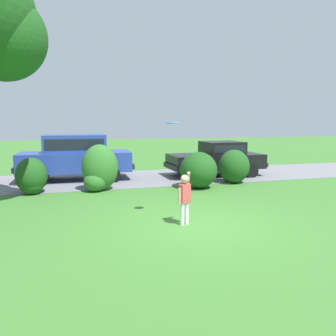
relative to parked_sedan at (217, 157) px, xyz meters
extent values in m
plane|color=#3D752D|center=(-3.46, -6.66, -0.85)|extent=(80.00, 80.00, 0.00)
cube|color=slate|center=(-3.46, 0.29, -0.84)|extent=(28.00, 4.40, 0.02)
ellipsoid|color=#1E511C|center=(-7.98, -3.83, 3.83)|extent=(2.30, 2.30, 2.30)
ellipsoid|color=#1E511C|center=(-7.70, -1.74, -0.23)|extent=(1.05, 1.21, 1.24)
ellipsoid|color=#1E511C|center=(-7.69, -1.88, -0.50)|extent=(0.77, 0.77, 0.69)
ellipsoid|color=#33702B|center=(-5.39, -1.82, -0.02)|extent=(1.29, 1.11, 1.66)
ellipsoid|color=#33702B|center=(-5.59, -2.02, -0.49)|extent=(0.80, 0.80, 0.72)
ellipsoid|color=#1E511C|center=(-1.85, -2.42, -0.17)|extent=(1.37, 1.45, 1.35)
ellipsoid|color=#1E511C|center=(-0.10, -1.85, -0.17)|extent=(1.25, 1.17, 1.35)
cube|color=black|center=(-0.10, 0.00, -0.17)|extent=(4.23, 1.91, 0.64)
cube|color=black|center=(0.22, 0.00, 0.43)|extent=(1.71, 1.65, 0.56)
cube|color=black|center=(0.22, 0.00, 0.43)|extent=(1.57, 1.66, 0.34)
cylinder|color=black|center=(-1.38, -0.96, -0.55)|extent=(0.60, 0.23, 0.60)
cylinder|color=black|center=(-1.41, 0.92, -0.55)|extent=(0.60, 0.23, 0.60)
cylinder|color=black|center=(1.22, -0.92, -0.55)|extent=(0.60, 0.23, 0.60)
cylinder|color=black|center=(1.19, 0.96, -0.55)|extent=(0.60, 0.23, 0.60)
cube|color=black|center=(-2.24, -0.04, -0.33)|extent=(0.15, 1.75, 0.20)
cube|color=black|center=(2.04, 0.03, -0.33)|extent=(0.15, 1.75, 0.20)
cube|color=#28429E|center=(-6.20, 0.53, -0.05)|extent=(4.54, 1.93, 0.80)
cube|color=#28429E|center=(-6.20, 0.53, 0.71)|extent=(2.51, 1.67, 0.72)
cube|color=black|center=(-6.20, 0.53, 0.71)|extent=(2.31, 1.69, 0.43)
cylinder|color=black|center=(-7.62, -0.38, -0.51)|extent=(0.68, 0.23, 0.68)
cylinder|color=black|center=(-7.58, 1.50, -0.51)|extent=(0.68, 0.23, 0.68)
cylinder|color=black|center=(-4.83, -0.43, -0.51)|extent=(0.68, 0.23, 0.68)
cylinder|color=black|center=(-4.79, 1.45, -0.51)|extent=(0.68, 0.23, 0.68)
cube|color=black|center=(-8.49, 0.58, -0.25)|extent=(0.16, 1.75, 0.20)
cube|color=black|center=(-3.91, 0.49, -0.25)|extent=(0.16, 1.75, 0.20)
cylinder|color=white|center=(-3.85, -6.54, -0.57)|extent=(0.10, 0.10, 0.55)
cylinder|color=white|center=(-3.72, -6.49, -0.57)|extent=(0.10, 0.10, 0.55)
cube|color=#DB4C4C|center=(-3.79, -6.52, -0.08)|extent=(0.30, 0.25, 0.44)
sphere|color=tan|center=(-3.79, -6.52, 0.26)|extent=(0.20, 0.20, 0.20)
cylinder|color=tan|center=(-3.66, -6.41, 0.24)|extent=(0.14, 0.28, 0.39)
cylinder|color=tan|center=(-3.93, -6.58, -0.13)|extent=(0.07, 0.07, 0.36)
cylinder|color=#337FDB|center=(-3.91, -5.89, 1.58)|extent=(0.28, 0.28, 0.06)
cylinder|color=red|center=(-3.91, -5.89, 1.58)|extent=(0.16, 0.16, 0.05)
camera|label=1|loc=(-6.30, -13.87, 1.61)|focal=35.70mm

